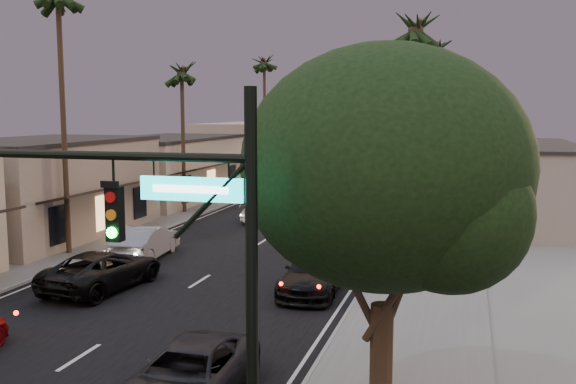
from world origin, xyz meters
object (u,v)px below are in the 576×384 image
Objects in this scene: oncoming_pickup at (103,270)px; oncoming_silver at (146,242)px; arch at (372,126)px; palm_rb at (438,43)px; palm_lc at (182,67)px; traffic_signal at (150,242)px; palm_rc at (447,81)px; streetlight_left at (289,131)px; palm_far at (320,80)px; palm_ra at (416,20)px; palm_ld at (264,59)px; curbside_black at (315,273)px; streetlight_right at (414,137)px; corner_tree at (388,178)px; curbside_near at (189,375)px.

oncoming_silver is (-0.96, 5.50, 0.04)m from oncoming_pickup.
palm_rb is at bearing -71.70° from arch.
palm_rb reaches higher than palm_lc.
traffic_signal is 60.31m from palm_rc.
streetlight_left is 1.55× the size of oncoming_pickup.
palm_rb is at bearing 24.94° from palm_lc.
palm_rc is at bearing 90.00° from palm_rb.
oncoming_silver is (-12.97, -21.63, -11.57)m from palm_rb.
palm_rc is 21.97m from palm_far.
palm_ra reaches higher than streetlight_left.
oncoming_silver is (4.23, -32.63, -11.57)m from palm_ld.
palm_ra is at bearing -65.46° from streetlight_left.
curbside_black is (13.48, -59.14, -10.64)m from palm_far.
palm_lc is 1.00× the size of palm_rc.
oncoming_silver is 0.93× the size of curbside_black.
palm_rc is (17.20, 9.00, -1.95)m from palm_ld.
streetlight_right is at bearing -65.24° from palm_far.
oncoming_pickup is 5.58m from oncoming_silver.
oncoming_pickup is (-12.01, -7.13, -10.64)m from palm_ra.
palm_lc is at bearing -104.20° from arch.
palm_far is at bearing 114.76° from streetlight_right.
oncoming_silver reaches higher than curbside_black.
traffic_signal is at bearing 131.81° from oncoming_pickup.
arch is at bearing 60.03° from streetlight_left.
streetlight_right and streetlight_left have the same top height.
palm_far is (0.30, 23.00, -0.97)m from palm_ld.
curbside_black is at bearing -51.20° from palm_lc.
traffic_signal is 0.97× the size of corner_tree.
streetlight_left is at bearing 60.75° from palm_ld.
palm_ra reaches higher than curbside_near.
streetlight_left is 41.22m from curbside_black.
palm_lc is at bearing -155.06° from palm_rb.
corner_tree is 0.58× the size of arch.
palm_rb is (-0.88, 36.55, 6.44)m from corner_tree.
palm_rc is 2.10× the size of oncoming_pickup.
palm_far is 2.39× the size of curbside_black.
curbside_near is (4.43, -61.82, -4.80)m from arch.
palm_ra is at bearing 93.03° from corner_tree.
palm_lc is at bearing -94.37° from streetlight_left.
oncoming_silver is at bearing -85.96° from palm_far.
oncoming_silver is at bearing 158.89° from curbside_black.
palm_ra is (17.20, -12.00, 0.97)m from palm_lc.
palm_far reaches higher than oncoming_pickup.
corner_tree is at bearing 150.38° from oncoming_pickup.
palm_ld is (-1.68, -3.00, 7.09)m from streetlight_left.
curbside_near is at bearing 115.73° from oncoming_silver.
curbside_near is (11.36, -49.82, -4.60)m from streetlight_left.
corner_tree is at bearing -89.11° from palm_rc.
traffic_signal is at bearing -88.98° from curbside_black.
curbside_near is at bearing -79.66° from palm_far.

